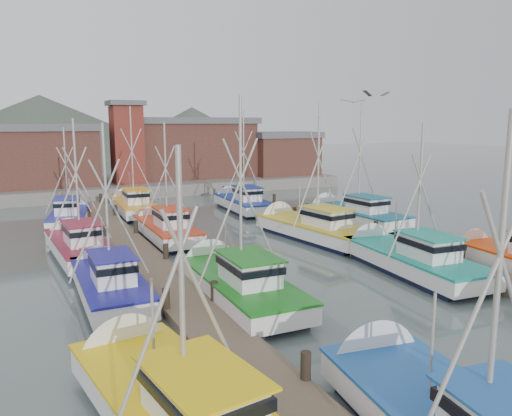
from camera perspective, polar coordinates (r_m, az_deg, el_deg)
name	(u,v)px	position (r m, az deg, el deg)	size (l,w,h in m)	color
ground	(313,276)	(25.04, 6.53, -7.78)	(260.00, 260.00, 0.00)	#4F5F5C
dock_left	(152,269)	(25.88, -11.78, -6.86)	(2.30, 46.00, 1.50)	brown
dock_right	(373,241)	(32.14, 13.20, -3.66)	(2.30, 46.00, 1.50)	brown
quay	(139,184)	(58.92, -13.23, 2.73)	(44.00, 16.00, 1.20)	slate
shed_left	(33,155)	(55.19, -24.14, 5.59)	(12.72, 8.48, 6.20)	brown
shed_center	(188,147)	(60.20, -7.77, 6.95)	(14.84, 9.54, 6.90)	brown
shed_right	(281,153)	(61.92, 2.91, 6.31)	(8.48, 6.36, 5.20)	brown
lookout_tower	(127,142)	(54.22, -14.54, 7.35)	(3.60, 3.60, 8.50)	maroon
distant_hills	(12,152)	(142.84, -26.13, 5.72)	(175.00, 140.00, 42.00)	#4A5446
boat_2	(172,404)	(13.32, -9.61, -21.25)	(4.18, 9.69, 7.86)	black
boat_4	(235,282)	(21.91, -2.46, -8.42)	(3.78, 9.27, 9.39)	black
boat_5	(406,258)	(26.68, 16.81, -5.53)	(3.63, 9.48, 8.31)	black
boat_6	(108,282)	(22.74, -16.54, -8.16)	(3.32, 8.05, 8.12)	black
boat_8	(165,229)	(33.07, -10.39, -2.35)	(3.31, 8.49, 8.22)	black
boat_9	(309,228)	(33.02, 6.12, -2.26)	(4.28, 10.12, 9.64)	black
boat_10	(78,246)	(29.82, -19.65, -4.08)	(3.48, 8.73, 8.44)	black
boat_11	(351,214)	(38.45, 10.86, -0.67)	(3.96, 9.51, 9.75)	black
boat_12	(133,206)	(42.86, -13.92, 0.27)	(3.79, 8.86, 9.54)	black
boat_13	(241,203)	(43.12, -1.72, 0.61)	(3.67, 8.83, 9.23)	black
boat_14	(70,216)	(39.30, -20.49, -0.90)	(3.89, 8.19, 7.79)	black
gull_near	(376,94)	(18.73, 13.60, 12.52)	(1.49, 0.65, 0.24)	slate
gull_far	(353,102)	(28.36, 11.04, 11.86)	(1.47, 0.65, 0.24)	slate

